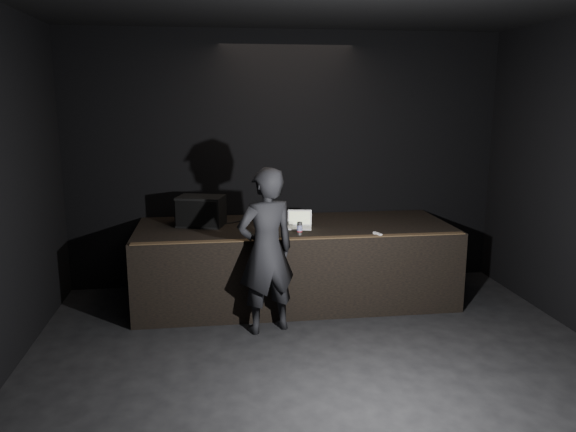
# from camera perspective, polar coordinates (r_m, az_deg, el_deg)

# --- Properties ---
(ground) EXTENTS (7.00, 7.00, 0.00)m
(ground) POSITION_cam_1_polar(r_m,az_deg,el_deg) (5.05, 5.47, -19.11)
(ground) COLOR black
(ground) RESTS_ON ground
(room_walls) EXTENTS (6.10, 7.10, 3.52)m
(room_walls) POSITION_cam_1_polar(r_m,az_deg,el_deg) (4.37, 5.99, 4.27)
(room_walls) COLOR black
(room_walls) RESTS_ON ground
(stage_riser) EXTENTS (4.00, 1.50, 1.00)m
(stage_riser) POSITION_cam_1_polar(r_m,az_deg,el_deg) (7.32, 0.65, -4.76)
(stage_riser) COLOR black
(stage_riser) RESTS_ON ground
(riser_lip) EXTENTS (3.92, 0.10, 0.01)m
(riser_lip) POSITION_cam_1_polar(r_m,az_deg,el_deg) (6.51, 1.58, -2.27)
(riser_lip) COLOR brown
(riser_lip) RESTS_ON stage_riser
(stage_monitor) EXTENTS (0.66, 0.55, 0.38)m
(stage_monitor) POSITION_cam_1_polar(r_m,az_deg,el_deg) (7.22, -8.85, 0.50)
(stage_monitor) COLOR black
(stage_monitor) RESTS_ON stage_riser
(cable) EXTENTS (0.70, 0.45, 0.02)m
(cable) POSITION_cam_1_polar(r_m,az_deg,el_deg) (7.33, -5.88, -0.69)
(cable) COLOR black
(cable) RESTS_ON stage_riser
(laptop) EXTENTS (0.35, 0.32, 0.21)m
(laptop) POSITION_cam_1_polar(r_m,az_deg,el_deg) (7.07, 1.17, -0.73)
(laptop) COLOR silver
(laptop) RESTS_ON stage_riser
(beer_can) EXTENTS (0.07, 0.07, 0.16)m
(beer_can) POSITION_cam_1_polar(r_m,az_deg,el_deg) (6.68, 1.19, -1.27)
(beer_can) COLOR silver
(beer_can) RESTS_ON stage_riser
(plastic_cup) EXTENTS (0.07, 0.07, 0.09)m
(plastic_cup) POSITION_cam_1_polar(r_m,az_deg,el_deg) (7.12, 1.67, -0.72)
(plastic_cup) COLOR white
(plastic_cup) RESTS_ON stage_riser
(wii_remote) EXTENTS (0.08, 0.15, 0.03)m
(wii_remote) POSITION_cam_1_polar(r_m,az_deg,el_deg) (6.76, 9.08, -1.81)
(wii_remote) COLOR white
(wii_remote) RESTS_ON stage_riser
(person) EXTENTS (0.79, 0.65, 1.87)m
(person) POSITION_cam_1_polar(r_m,az_deg,el_deg) (6.24, -2.22, -3.56)
(person) COLOR black
(person) RESTS_ON ground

